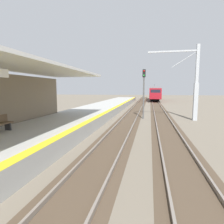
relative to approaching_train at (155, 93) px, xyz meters
name	(u,v)px	position (x,y,z in m)	size (l,w,h in m)	color
station_platform	(68,123)	(-7.80, -41.42, -1.73)	(5.00, 80.00, 0.91)	#A8A8A3
track_pair_nearest_platform	(128,121)	(-3.40, -37.42, -2.13)	(2.34, 120.00, 0.16)	#4C3D2D
track_pair_middle	(164,122)	(0.00, -37.42, -2.13)	(2.34, 120.00, 0.16)	#4C3D2D
approaching_train	(155,93)	(0.00, 0.00, 0.00)	(2.93, 19.60, 4.76)	maroon
rail_signal_post	(144,89)	(-1.98, -35.31, 1.02)	(0.32, 0.34, 5.20)	#4C4C4C
catenary_pylon_far_side	(193,85)	(2.87, -35.37, 1.43)	(5.00, 0.40, 7.50)	#9EA3A8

